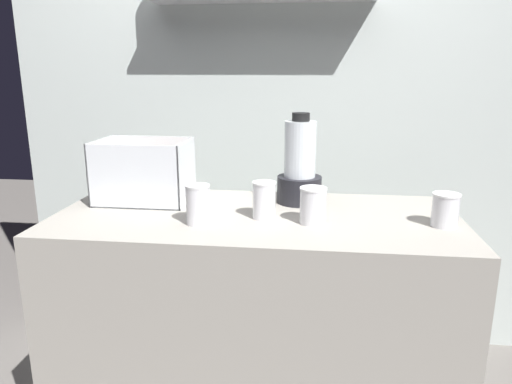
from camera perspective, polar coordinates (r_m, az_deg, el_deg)
name	(u,v)px	position (r m, az deg, el deg)	size (l,w,h in m)	color
counter	(256,329)	(1.84, 0.00, -16.21)	(1.40, 0.64, 0.90)	#9E998E
back_wall_unit	(274,96)	(2.34, 2.23, 11.52)	(2.60, 0.24, 2.50)	silver
carrot_display_bin	(145,182)	(1.85, -13.20, 1.20)	(0.34, 0.24, 0.23)	white
blender_pitcher	(300,168)	(1.78, 5.28, 2.85)	(0.17, 0.17, 0.34)	black
juice_cup_carrot_far_left	(198,207)	(1.55, -7.01, -1.76)	(0.08, 0.08, 0.13)	white
juice_cup_mango_left	(264,203)	(1.59, 0.98, -1.29)	(0.08, 0.08, 0.13)	white
juice_cup_beet_middle	(313,208)	(1.55, 6.88, -1.87)	(0.09, 0.09, 0.12)	white
juice_cup_carrot_right	(445,212)	(1.63, 21.84, -2.27)	(0.09, 0.09, 0.11)	white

